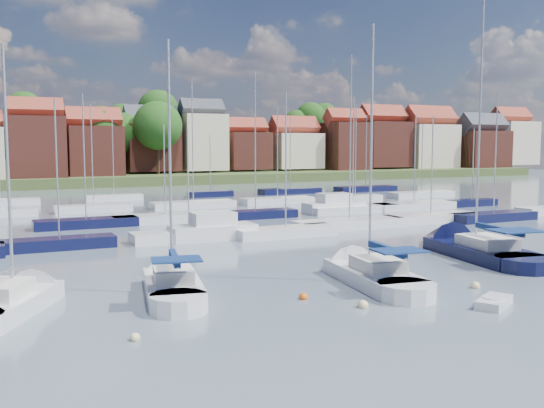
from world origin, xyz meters
TOP-DOWN VIEW (x-y plane):
  - ground at (0.00, 40.00)m, footprint 260.00×260.00m
  - sailboat_left at (-13.19, 4.69)m, footprint 4.73×10.66m
  - sailboat_centre at (-2.43, 2.68)m, footprint 4.53×11.69m
  - sailboat_navy at (8.82, 6.58)m, footprint 5.77×14.33m
  - sailboat_far at (-20.62, 4.58)m, footprint 7.11×10.04m
  - tender at (-0.12, -5.07)m, footprint 2.73×2.20m
  - buoy_a at (-16.78, -2.73)m, footprint 0.42×0.42m
  - buoy_b at (-5.90, -2.54)m, footprint 0.53×0.53m
  - buoy_c at (-7.70, 0.05)m, footprint 0.47×0.47m
  - buoy_d at (1.78, -1.88)m, footprint 0.52×0.52m
  - buoy_e at (2.34, 5.74)m, footprint 0.43×0.43m
  - marina_field at (1.91, 35.15)m, footprint 79.62×41.41m
  - far_shore_town at (2.23, 132.67)m, footprint 212.46×90.00m

SIDE VIEW (x-z plane):
  - ground at x=0.00m, z-range 0.00..0.00m
  - buoy_a at x=-16.78m, z-range -0.21..0.21m
  - buoy_b at x=-5.90m, z-range -0.27..0.27m
  - buoy_c at x=-7.70m, z-range -0.23..0.23m
  - buoy_d at x=1.78m, z-range -0.26..0.26m
  - buoy_e at x=2.34m, z-range -0.21..0.21m
  - tender at x=-0.12m, z-range -0.06..0.47m
  - sailboat_far at x=-20.62m, z-range -6.32..7.00m
  - sailboat_navy at x=8.82m, z-range -9.25..9.94m
  - sailboat_centre at x=-2.43m, z-range -7.39..8.10m
  - sailboat_left at x=-13.19m, z-range -6.69..7.41m
  - marina_field at x=1.91m, z-range -7.53..8.40m
  - far_shore_town at x=2.23m, z-range -6.53..15.74m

